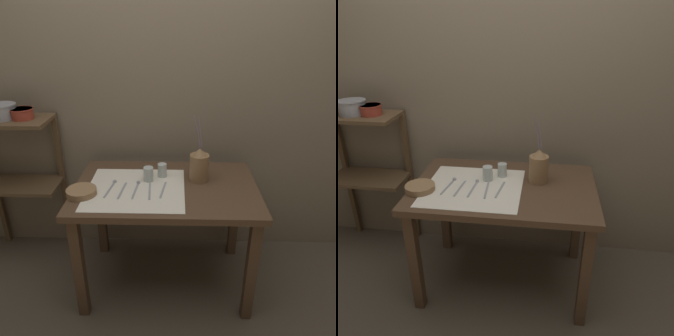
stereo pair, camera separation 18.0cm
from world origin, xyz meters
The scene contains 16 objects.
ground_plane centered at (0.00, 0.00, 0.00)m, with size 12.00×12.00×0.00m, color brown.
stone_wall_back centered at (0.00, 0.47, 1.20)m, with size 7.00×0.06×2.40m.
wooden_table centered at (0.00, 0.00, 0.64)m, with size 1.12×0.72×0.74m.
wooden_shelf_unit centered at (-1.05, 0.30, 0.76)m, with size 0.56×0.31×1.08m.
linen_cloth centered at (-0.18, -0.05, 0.75)m, with size 0.58×0.54×0.00m.
pitcher_with_flowers centered at (0.20, 0.08, 0.84)m, with size 0.12×0.12×0.42m.
wooden_bowl centered at (-0.49, -0.12, 0.76)m, with size 0.17×0.17×0.04m.
glass_tumbler_near centered at (-0.11, 0.06, 0.79)m, with size 0.06×0.06×0.09m.
glass_tumbler_far centered at (-0.03, 0.12, 0.79)m, with size 0.06×0.06×0.09m.
spoon_outer centered at (-0.33, -0.01, 0.75)m, with size 0.05×0.21×0.02m.
fork_outer centered at (-0.26, -0.08, 0.75)m, with size 0.03×0.20×0.00m.
spoon_inner centered at (-0.18, -0.02, 0.75)m, with size 0.03×0.21×0.02m.
fork_inner centered at (-0.09, -0.08, 0.75)m, with size 0.02×0.20×0.00m.
knife_center centered at (-0.02, -0.06, 0.75)m, with size 0.04×0.20×0.00m.
metal_pot_large centered at (-1.07, 0.27, 1.13)m, with size 0.19×0.19×0.10m.
metal_pot_small centered at (-0.94, 0.27, 1.12)m, with size 0.15×0.15×0.07m.
Camera 1 is at (0.06, -1.77, 1.69)m, focal length 35.00 mm.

